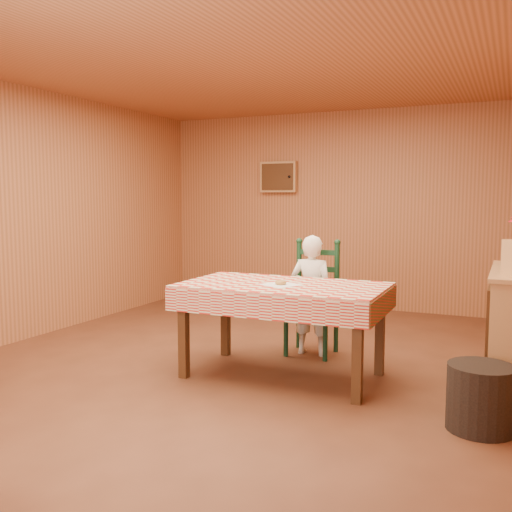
% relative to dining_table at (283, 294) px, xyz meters
% --- Properties ---
extents(ground, '(6.00, 6.00, 0.00)m').
position_rel_dining_table_xyz_m(ground, '(-0.39, 0.14, -0.69)').
color(ground, brown).
rests_on(ground, ground).
extents(cabin_walls, '(5.10, 6.05, 2.65)m').
position_rel_dining_table_xyz_m(cabin_walls, '(-0.40, 0.67, 1.14)').
color(cabin_walls, '#AD683E').
rests_on(cabin_walls, ground).
extents(dining_table, '(1.66, 0.96, 0.77)m').
position_rel_dining_table_xyz_m(dining_table, '(0.00, 0.00, 0.00)').
color(dining_table, '#482813').
rests_on(dining_table, ground).
extents(ladder_chair, '(0.44, 0.40, 1.08)m').
position_rel_dining_table_xyz_m(ladder_chair, '(0.00, 0.79, -0.18)').
color(ladder_chair, black).
rests_on(ladder_chair, ground).
extents(seated_child, '(0.41, 0.27, 1.12)m').
position_rel_dining_table_xyz_m(seated_child, '(-0.00, 0.73, -0.13)').
color(seated_child, white).
rests_on(seated_child, ground).
extents(napkin, '(0.35, 0.35, 0.00)m').
position_rel_dining_table_xyz_m(napkin, '(-0.00, -0.05, 0.08)').
color(napkin, white).
rests_on(napkin, dining_table).
extents(donut, '(0.10, 0.10, 0.03)m').
position_rel_dining_table_xyz_m(donut, '(-0.00, -0.05, 0.10)').
color(donut, '#B38240').
rests_on(donut, napkin).
extents(storage_bin, '(0.52, 0.52, 0.42)m').
position_rel_dining_table_xyz_m(storage_bin, '(1.55, -0.50, -0.48)').
color(storage_bin, black).
rests_on(storage_bin, ground).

